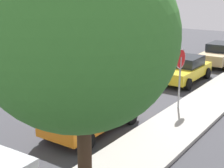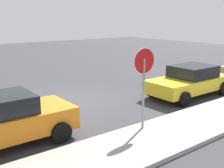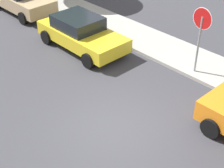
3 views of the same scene
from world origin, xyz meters
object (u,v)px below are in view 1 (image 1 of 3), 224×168
at_px(stop_sign, 180,69).
at_px(parked_car_tan, 220,54).
at_px(parked_car_yellow, 184,69).
at_px(street_tree_mid_block, 77,37).
at_px(parked_car_orange, 92,112).

height_order(stop_sign, parked_car_tan, stop_sign).
relative_size(parked_car_yellow, parked_car_tan, 0.97).
xyz_separation_m(stop_sign, street_tree_mid_block, (7.55, 0.73, 2.27)).
relative_size(stop_sign, street_tree_mid_block, 0.43).
distance_m(parked_car_orange, parked_car_yellow, 8.69).
relative_size(parked_car_orange, parked_car_tan, 0.92).
distance_m(parked_car_orange, parked_car_tan, 14.29).
bearing_deg(parked_car_yellow, stop_sign, 20.75).
bearing_deg(parked_car_yellow, parked_car_orange, 0.21).
bearing_deg(street_tree_mid_block, stop_sign, -174.46).
height_order(stop_sign, parked_car_yellow, stop_sign).
relative_size(stop_sign, parked_car_yellow, 0.63).
bearing_deg(stop_sign, street_tree_mid_block, 5.54).
bearing_deg(stop_sign, parked_car_orange, -24.55).
distance_m(stop_sign, parked_car_yellow, 5.25).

